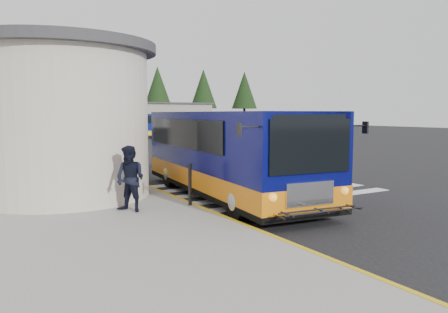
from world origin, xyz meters
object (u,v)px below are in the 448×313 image
bollard (190,184)px  far_bus_a (167,124)px  transit_bus (227,156)px  far_bus_b (232,126)px  pedestrian_b (130,179)px  pedestrian_a (136,168)px

bollard → far_bus_a: bearing=68.0°
transit_bus → bollard: 2.42m
bollard → far_bus_b: (20.22, 30.75, 0.59)m
bollard → far_bus_b: size_ratio=0.15×
pedestrian_b → bollard: 1.77m
far_bus_b → pedestrian_b: bearing=154.3°
far_bus_a → far_bus_b: size_ratio=1.12×
pedestrian_b → far_bus_b: 37.73m
bollard → far_bus_a: size_ratio=0.13×
pedestrian_a → far_bus_a: bearing=-33.2°
transit_bus → far_bus_b: transit_bus is taller
pedestrian_b → pedestrian_a: bearing=122.7°
far_bus_a → bollard: bearing=152.2°
pedestrian_a → far_bus_a: (15.39, 33.87, 0.43)m
transit_bus → pedestrian_a: 3.02m
pedestrian_a → far_bus_a: far_bus_a is taller
pedestrian_a → bollard: pedestrian_a is taller
pedestrian_b → far_bus_b: bearing=110.7°
pedestrian_b → far_bus_b: size_ratio=0.21×
transit_bus → pedestrian_b: (-3.74, -1.17, -0.32)m
bollard → pedestrian_b: bearing=177.8°
pedestrian_b → bollard: bearing=54.1°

